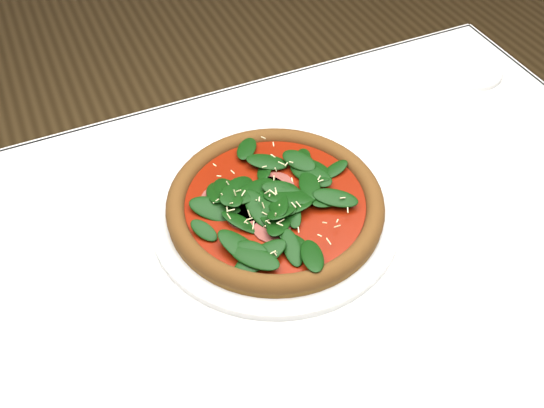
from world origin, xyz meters
name	(u,v)px	position (x,y,z in m)	size (l,w,h in m)	color
dining_table	(303,280)	(0.00, 0.00, 0.65)	(1.21, 0.81, 0.75)	white
plate	(275,211)	(-0.02, 0.07, 0.76)	(0.39, 0.39, 0.02)	silver
pizza	(275,201)	(-0.02, 0.07, 0.78)	(0.42, 0.42, 0.04)	brown
saucer_far	(469,70)	(0.49, 0.25, 0.76)	(0.13, 0.13, 0.01)	silver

